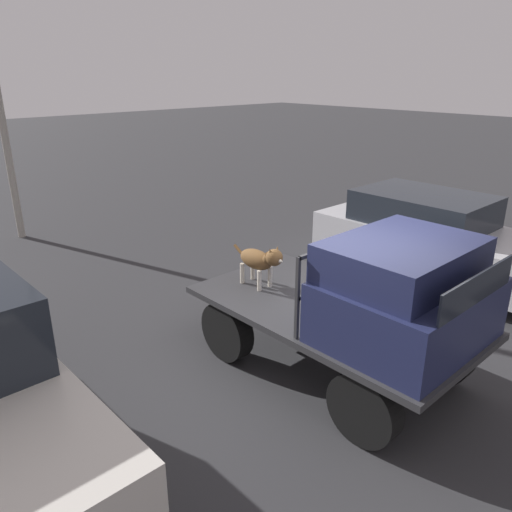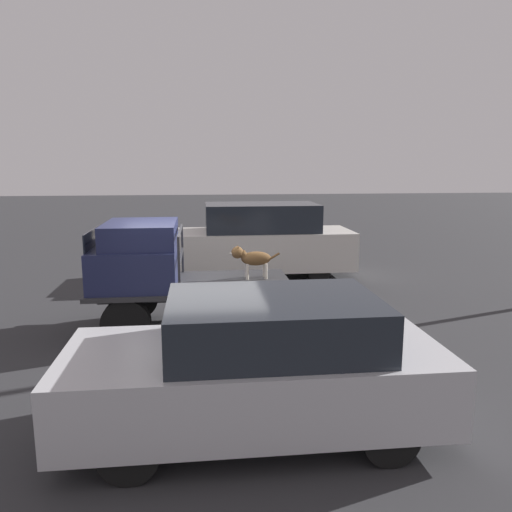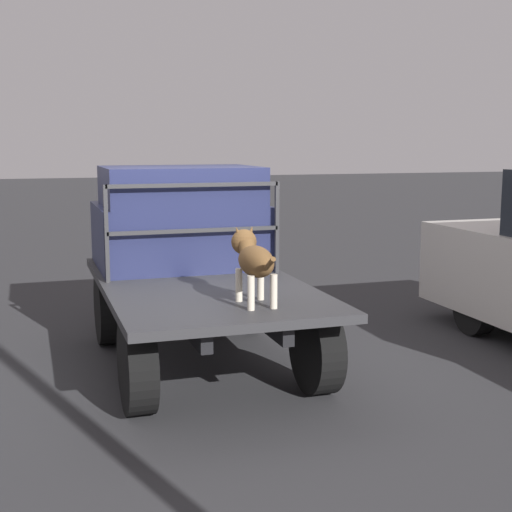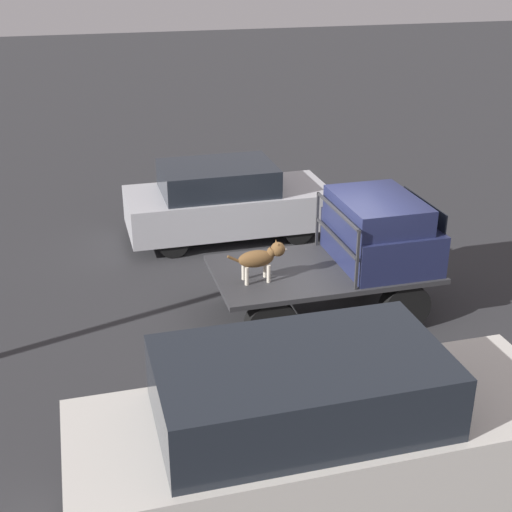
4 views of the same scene
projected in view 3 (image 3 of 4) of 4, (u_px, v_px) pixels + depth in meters
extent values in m
plane|color=#2D2D30|center=(201.00, 365.00, 7.28)|extent=(80.00, 80.00, 0.00)
cylinder|color=black|center=(108.00, 308.00, 8.01)|extent=(0.81, 0.24, 0.81)
cylinder|color=black|center=(245.00, 298.00, 8.50)|extent=(0.81, 0.24, 0.81)
cylinder|color=black|center=(137.00, 366.00, 5.94)|extent=(0.81, 0.24, 0.81)
cylinder|color=black|center=(317.00, 349.00, 6.43)|extent=(0.81, 0.24, 0.81)
cube|color=black|center=(167.00, 300.00, 7.07)|extent=(3.28, 0.10, 0.18)
cube|color=black|center=(233.00, 295.00, 7.28)|extent=(3.28, 0.10, 0.18)
cube|color=#2D2D30|center=(200.00, 285.00, 7.15)|extent=(3.57, 1.94, 0.08)
cube|color=#1E2347|center=(179.00, 235.00, 8.04)|extent=(1.46, 1.82, 0.69)
cube|color=#1E2347|center=(180.00, 186.00, 7.84)|extent=(1.24, 1.67, 0.42)
cube|color=black|center=(166.00, 187.00, 8.63)|extent=(0.02, 1.49, 0.32)
cube|color=#2D2D30|center=(107.00, 234.00, 6.99)|extent=(0.04, 0.04, 0.97)
cube|color=#2D2D30|center=(277.00, 227.00, 7.53)|extent=(0.04, 0.04, 0.97)
cube|color=#2D2D30|center=(194.00, 185.00, 7.19)|extent=(0.04, 1.78, 0.04)
cube|color=#2D2D30|center=(195.00, 231.00, 7.26)|extent=(0.04, 1.78, 0.04)
cylinder|color=beige|center=(239.00, 285.00, 6.21)|extent=(0.06, 0.06, 0.29)
cylinder|color=beige|center=(261.00, 284.00, 6.27)|extent=(0.06, 0.06, 0.29)
cylinder|color=beige|center=(251.00, 293.00, 5.88)|extent=(0.06, 0.06, 0.29)
cylinder|color=beige|center=(274.00, 291.00, 5.94)|extent=(0.06, 0.06, 0.29)
ellipsoid|color=brown|center=(256.00, 261.00, 6.04)|extent=(0.57, 0.27, 0.27)
sphere|color=beige|center=(251.00, 264.00, 6.19)|extent=(0.12, 0.12, 0.12)
cylinder|color=brown|center=(248.00, 249.00, 6.25)|extent=(0.19, 0.15, 0.18)
sphere|color=brown|center=(244.00, 242.00, 6.35)|extent=(0.23, 0.23, 0.23)
cone|color=beige|center=(241.00, 242.00, 6.44)|extent=(0.13, 0.13, 0.13)
cone|color=brown|center=(238.00, 232.00, 6.30)|extent=(0.06, 0.08, 0.10)
cone|color=brown|center=(251.00, 231.00, 6.34)|extent=(0.06, 0.08, 0.10)
cylinder|color=brown|center=(269.00, 265.00, 5.72)|extent=(0.24, 0.04, 0.16)
cylinder|color=black|center=(474.00, 310.00, 8.39)|extent=(0.60, 0.20, 0.60)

